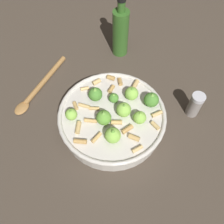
{
  "coord_description": "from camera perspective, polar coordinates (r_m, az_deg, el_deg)",
  "views": [
    {
      "loc": [
        0.35,
        -0.01,
        0.6
      ],
      "look_at": [
        0.0,
        0.0,
        0.06
      ],
      "focal_mm": 38.19,
      "sensor_mm": 36.0,
      "label": 1
    }
  ],
  "objects": [
    {
      "name": "ground_plane",
      "position": [
        0.69,
        -0.0,
        -2.87
      ],
      "size": [
        2.4,
        2.4,
        0.0
      ],
      "primitive_type": "plane",
      "color": "#42382D"
    },
    {
      "name": "pepper_shaker",
      "position": [
        0.72,
        19.25,
        1.65
      ],
      "size": [
        0.04,
        0.04,
        0.08
      ],
      "color": "gray",
      "rests_on": "ground"
    },
    {
      "name": "wooden_spoon",
      "position": [
        0.79,
        -17.05,
        5.72
      ],
      "size": [
        0.24,
        0.14,
        0.02
      ],
      "color": "#9E703D",
      "rests_on": "ground"
    },
    {
      "name": "olive_oil_bottle",
      "position": [
        0.82,
        2.04,
        18.67
      ],
      "size": [
        0.05,
        0.05,
        0.21
      ],
      "color": "#336023",
      "rests_on": "ground"
    },
    {
      "name": "cooking_pan",
      "position": [
        0.66,
        0.12,
        -1.27
      ],
      "size": [
        0.3,
        0.3,
        0.1
      ],
      "color": "beige",
      "rests_on": "ground"
    }
  ]
}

